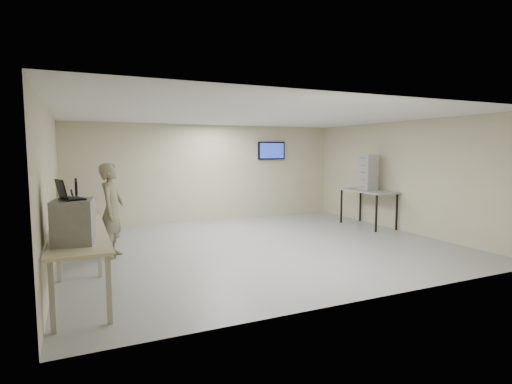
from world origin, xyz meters
name	(u,v)px	position (x,y,z in m)	size (l,w,h in m)	color
room	(260,181)	(0.03, 0.06, 1.41)	(8.01, 7.01, 2.81)	#A2A2A2
workbench	(78,220)	(-3.59, 0.00, 0.83)	(0.76, 6.00, 0.90)	beige
equipment_box	(73,222)	(-3.65, -2.31, 1.18)	(0.46, 0.53, 0.55)	slate
laptop_on_box	(67,195)	(-3.70, -2.31, 1.52)	(0.36, 0.39, 0.26)	black
laptop_0	(76,230)	(-3.62, -1.78, 0.97)	(0.30, 0.36, 0.28)	black
laptop_1	(76,217)	(-3.62, -0.57, 0.97)	(0.30, 0.35, 0.26)	black
laptop_2	(76,206)	(-3.62, 0.81, 0.97)	(0.34, 0.38, 0.27)	black
laptop_3	(76,199)	(-3.60, 2.00, 0.98)	(0.32, 0.38, 0.29)	black
monitor_near	(76,189)	(-3.60, 2.25, 1.18)	(0.21, 0.47, 0.47)	black
monitor_far	(76,187)	(-3.60, 2.75, 1.19)	(0.22, 0.49, 0.49)	black
soldier	(112,210)	(-2.99, 0.35, 0.91)	(0.66, 0.44, 1.82)	#585C43
side_table	(368,193)	(3.60, 0.78, 0.92)	(0.77, 1.65, 0.99)	gray
storage_bins	(368,172)	(3.58, 0.78, 1.47)	(0.36, 0.40, 0.96)	#A8A8A8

